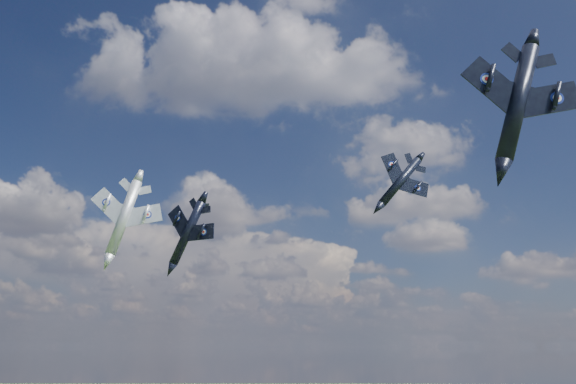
# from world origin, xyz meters

# --- Properties ---
(jet_lead_navy) EXTENTS (14.97, 17.03, 7.31)m
(jet_lead_navy) POSITION_xyz_m (-9.62, 20.01, 79.59)
(jet_lead_navy) COLOR black
(jet_right_navy) EXTENTS (12.63, 16.51, 6.71)m
(jet_right_navy) POSITION_xyz_m (29.17, -14.01, 84.12)
(jet_right_navy) COLOR black
(jet_high_navy) EXTENTS (13.00, 16.00, 8.67)m
(jet_high_navy) POSITION_xyz_m (23.09, 23.64, 87.94)
(jet_high_navy) COLOR black
(jet_left_silver) EXTENTS (13.94, 17.00, 5.93)m
(jet_left_silver) POSITION_xyz_m (-17.02, 13.01, 80.49)
(jet_left_silver) COLOR #A9ACB4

